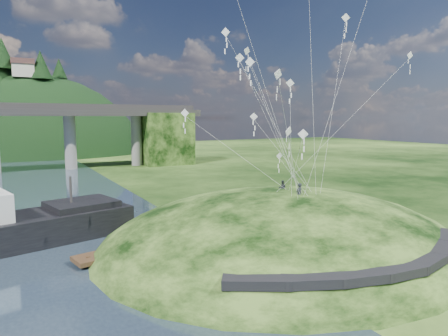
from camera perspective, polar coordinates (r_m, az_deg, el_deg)
ground at (r=32.79m, az=-1.09°, el=-13.83°), size 320.00×320.00×0.00m
grass_hill at (r=38.95m, az=8.23°, el=-12.80°), size 36.00×32.00×13.00m
footpath at (r=29.43m, az=21.73°, el=-12.53°), size 22.29×5.84×0.83m
wooden_dock at (r=37.20m, az=-9.73°, el=-10.61°), size 14.75×5.12×1.04m
kite_flyers at (r=37.82m, az=9.49°, el=-1.94°), size 1.54×4.08×2.01m
kite_swarm at (r=37.36m, az=7.59°, el=14.11°), size 18.27×15.47×20.75m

